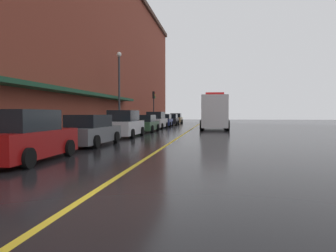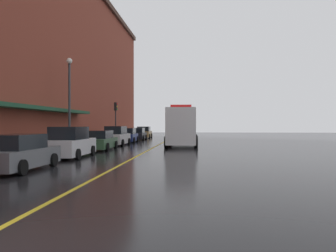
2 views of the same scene
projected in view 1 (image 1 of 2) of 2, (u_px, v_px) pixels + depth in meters
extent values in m
plane|color=black|center=(190.00, 130.00, 30.86)|extent=(112.00, 112.00, 0.00)
cube|color=gray|center=(129.00, 129.00, 31.79)|extent=(2.40, 70.00, 0.15)
cube|color=gold|center=(190.00, 130.00, 30.86)|extent=(0.16, 70.00, 0.01)
cube|color=brown|center=(62.00, 44.00, 31.44)|extent=(10.64, 64.00, 17.30)
cube|color=#19472D|center=(86.00, 94.00, 22.87)|extent=(1.20, 22.40, 0.24)
cube|color=maroon|center=(26.00, 143.00, 10.90)|extent=(1.89, 4.56, 0.89)
cube|color=black|center=(22.00, 120.00, 10.64)|extent=(1.67, 2.52, 0.73)
cylinder|color=black|center=(26.00, 147.00, 12.42)|extent=(0.23, 0.64, 0.64)
cylinder|color=black|center=(69.00, 148.00, 12.18)|extent=(0.23, 0.64, 0.64)
cylinder|color=black|center=(28.00, 158.00, 9.41)|extent=(0.23, 0.64, 0.64)
cube|color=#595B60|center=(91.00, 134.00, 16.45)|extent=(1.76, 4.77, 0.78)
cube|color=black|center=(89.00, 121.00, 16.19)|extent=(1.57, 2.63, 0.64)
cylinder|color=black|center=(87.00, 137.00, 18.05)|extent=(0.23, 0.64, 0.64)
cylinder|color=black|center=(116.00, 137.00, 17.77)|extent=(0.23, 0.64, 0.64)
cylinder|color=black|center=(62.00, 141.00, 15.14)|extent=(0.23, 0.64, 0.64)
cylinder|color=black|center=(96.00, 142.00, 14.87)|extent=(0.23, 0.64, 0.64)
cube|color=silver|center=(125.00, 128.00, 22.43)|extent=(1.91, 4.85, 0.94)
cube|color=black|center=(124.00, 116.00, 22.16)|extent=(1.69, 2.68, 0.77)
cylinder|color=black|center=(118.00, 131.00, 24.05)|extent=(0.23, 0.64, 0.64)
cylinder|color=black|center=(142.00, 131.00, 23.80)|extent=(0.23, 0.64, 0.64)
cylinder|color=black|center=(105.00, 133.00, 21.09)|extent=(0.23, 0.64, 0.64)
cylinder|color=black|center=(132.00, 134.00, 20.84)|extent=(0.23, 0.64, 0.64)
cube|color=#2D5133|center=(145.00, 126.00, 28.59)|extent=(1.90, 4.66, 0.75)
cube|color=black|center=(144.00, 118.00, 28.33)|extent=(1.69, 2.57, 0.61)
cylinder|color=black|center=(139.00, 127.00, 30.15)|extent=(0.23, 0.64, 0.64)
cylinder|color=black|center=(158.00, 127.00, 29.89)|extent=(0.23, 0.64, 0.64)
cylinder|color=black|center=(131.00, 129.00, 27.31)|extent=(0.23, 0.64, 0.64)
cylinder|color=black|center=(152.00, 129.00, 27.05)|extent=(0.23, 0.64, 0.64)
cube|color=silver|center=(156.00, 123.00, 34.57)|extent=(1.87, 4.49, 0.92)
cube|color=black|center=(156.00, 115.00, 34.32)|extent=(1.65, 2.48, 0.75)
cylinder|color=black|center=(151.00, 125.00, 36.09)|extent=(0.23, 0.64, 0.64)
cylinder|color=black|center=(167.00, 125.00, 35.79)|extent=(0.23, 0.64, 0.64)
cylinder|color=black|center=(145.00, 126.00, 33.37)|extent=(0.23, 0.64, 0.64)
cylinder|color=black|center=(162.00, 126.00, 33.07)|extent=(0.23, 0.64, 0.64)
cube|color=navy|center=(164.00, 122.00, 39.66)|extent=(1.85, 4.15, 0.78)
cube|color=black|center=(164.00, 116.00, 39.43)|extent=(1.63, 2.30, 0.64)
cylinder|color=black|center=(159.00, 124.00, 41.05)|extent=(0.24, 0.65, 0.64)
cylinder|color=black|center=(172.00, 124.00, 40.82)|extent=(0.24, 0.65, 0.64)
cylinder|color=black|center=(156.00, 124.00, 38.52)|extent=(0.24, 0.65, 0.64)
cylinder|color=black|center=(170.00, 124.00, 38.29)|extent=(0.24, 0.65, 0.64)
cube|color=black|center=(171.00, 121.00, 45.58)|extent=(2.03, 4.73, 0.76)
cube|color=black|center=(171.00, 116.00, 45.32)|extent=(1.78, 2.62, 0.62)
cylinder|color=black|center=(166.00, 122.00, 47.15)|extent=(0.24, 0.65, 0.64)
cylinder|color=black|center=(179.00, 122.00, 46.91)|extent=(0.24, 0.65, 0.64)
cylinder|color=black|center=(163.00, 123.00, 44.27)|extent=(0.24, 0.65, 0.64)
cylinder|color=black|center=(177.00, 123.00, 44.03)|extent=(0.24, 0.65, 0.64)
cube|color=#A5844C|center=(176.00, 120.00, 51.61)|extent=(1.97, 4.63, 0.83)
cube|color=black|center=(176.00, 115.00, 51.35)|extent=(1.72, 2.57, 0.68)
cylinder|color=black|center=(171.00, 121.00, 53.13)|extent=(0.24, 0.65, 0.64)
cylinder|color=black|center=(182.00, 121.00, 52.92)|extent=(0.24, 0.65, 0.64)
cylinder|color=black|center=(170.00, 122.00, 50.32)|extent=(0.24, 0.65, 0.64)
cylinder|color=black|center=(181.00, 122.00, 50.10)|extent=(0.24, 0.65, 0.64)
cube|color=silver|center=(215.00, 111.00, 29.98)|extent=(2.53, 2.41, 3.12)
cube|color=silver|center=(214.00, 113.00, 34.36)|extent=(2.57, 5.80, 2.87)
cube|color=red|center=(215.00, 94.00, 29.92)|extent=(1.75, 0.62, 0.24)
cylinder|color=black|center=(228.00, 126.00, 29.95)|extent=(0.31, 1.00, 1.00)
cylinder|color=black|center=(201.00, 125.00, 30.30)|extent=(0.31, 1.00, 1.00)
cylinder|color=black|center=(226.00, 124.00, 33.52)|extent=(0.31, 1.00, 1.00)
cylinder|color=black|center=(202.00, 124.00, 33.86)|extent=(0.31, 1.00, 1.00)
cylinder|color=black|center=(225.00, 124.00, 35.83)|extent=(0.31, 1.00, 1.00)
cylinder|color=black|center=(203.00, 123.00, 36.17)|extent=(0.31, 1.00, 1.00)
cylinder|color=#4C4C51|center=(12.00, 139.00, 12.26)|extent=(0.07, 0.07, 1.05)
cube|color=black|center=(12.00, 122.00, 12.24)|extent=(0.14, 0.18, 0.28)
cylinder|color=#4C4C51|center=(94.00, 128.00, 20.60)|extent=(0.07, 0.07, 1.05)
cube|color=black|center=(94.00, 118.00, 20.58)|extent=(0.14, 0.18, 0.28)
cylinder|color=#4C4C51|center=(159.00, 120.00, 43.83)|extent=(0.07, 0.07, 1.05)
cube|color=black|center=(159.00, 116.00, 43.80)|extent=(0.14, 0.18, 0.28)
cylinder|color=#33383D|center=(119.00, 94.00, 27.82)|extent=(0.18, 0.18, 6.50)
sphere|color=white|center=(119.00, 54.00, 27.68)|extent=(0.44, 0.44, 0.44)
cylinder|color=#232326|center=(154.00, 112.00, 39.98)|extent=(0.14, 0.14, 3.40)
cube|color=black|center=(154.00, 95.00, 39.89)|extent=(0.28, 0.36, 0.90)
sphere|color=red|center=(155.00, 93.00, 39.86)|extent=(0.16, 0.16, 0.16)
sphere|color=gold|center=(155.00, 95.00, 39.87)|extent=(0.16, 0.16, 0.16)
sphere|color=green|center=(155.00, 97.00, 39.88)|extent=(0.16, 0.16, 0.16)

